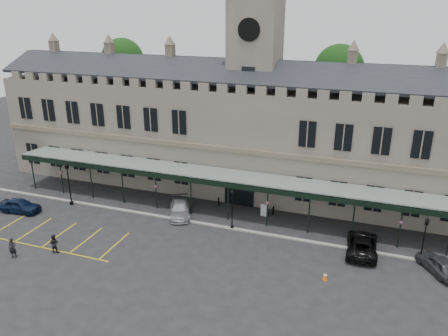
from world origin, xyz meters
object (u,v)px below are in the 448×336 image
(station_building, at_px, (253,135))
(sign_board, at_px, (264,211))
(lamp_post_right, at_px, (424,236))
(car_taxi, at_px, (180,209))
(lamp_post_mid, at_px, (232,206))
(lamp_post_left, at_px, (68,180))
(car_van, at_px, (362,244))
(traffic_cone, at_px, (325,276))
(person_b, at_px, (54,243))
(car_left_a, at_px, (20,205))
(car_right_a, at_px, (439,264))
(person_a, at_px, (13,248))
(clock_tower, at_px, (255,76))

(station_building, xyz_separation_m, sign_board, (3.23, -6.73, -5.83))
(lamp_post_right, height_order, car_taxi, lamp_post_right)
(lamp_post_mid, distance_m, car_taxi, 6.31)
(lamp_post_left, distance_m, car_van, 30.24)
(traffic_cone, distance_m, person_b, 23.13)
(car_taxi, distance_m, person_b, 12.54)
(lamp_post_mid, xyz_separation_m, lamp_post_right, (16.76, -0.34, 0.03))
(lamp_post_right, bearing_deg, car_left_a, -174.77)
(lamp_post_mid, relative_size, sign_board, 3.20)
(station_building, height_order, lamp_post_right, station_building)
(car_taxi, distance_m, car_right_a, 24.11)
(car_left_a, relative_size, car_taxi, 0.90)
(car_right_a, bearing_deg, lamp_post_mid, -36.90)
(car_right_a, bearing_deg, car_taxi, -38.28)
(car_taxi, xyz_separation_m, person_b, (-7.30, -10.19, 0.15))
(traffic_cone, height_order, car_van, car_van)
(person_a, bearing_deg, car_taxi, 32.28)
(lamp_post_mid, distance_m, car_right_a, 18.16)
(car_left_a, relative_size, car_van, 0.79)
(car_taxi, xyz_separation_m, car_van, (18.00, -1.20, 0.06))
(lamp_post_mid, height_order, lamp_post_right, lamp_post_right)
(station_building, xyz_separation_m, lamp_post_left, (-17.16, -10.95, -3.57))
(lamp_post_mid, height_order, person_b, lamp_post_mid)
(person_a, bearing_deg, station_building, 36.89)
(lamp_post_right, height_order, person_b, lamp_post_right)
(person_b, bearing_deg, car_left_a, -42.38)
(sign_board, height_order, car_left_a, car_left_a)
(lamp_post_left, bearing_deg, sign_board, 11.68)
(car_left_a, distance_m, person_b, 10.18)
(station_building, distance_m, car_taxi, 12.06)
(sign_board, bearing_deg, lamp_post_right, -7.32)
(car_right_a, relative_size, person_a, 2.29)
(car_van, bearing_deg, lamp_post_left, -1.11)
(lamp_post_mid, height_order, car_left_a, lamp_post_mid)
(lamp_post_mid, bearing_deg, station_building, 95.39)
(car_van, height_order, person_b, person_b)
(car_van, xyz_separation_m, person_a, (-28.02, -10.90, 0.16))
(clock_tower, height_order, lamp_post_mid, clock_tower)
(lamp_post_mid, xyz_separation_m, traffic_cone, (9.55, -5.48, -2.15))
(clock_tower, xyz_separation_m, sign_board, (3.23, -6.82, -12.48))
(sign_board, distance_m, car_taxi, 8.63)
(traffic_cone, bearing_deg, car_right_a, 26.14)
(car_right_a, bearing_deg, car_van, -43.55)
(station_building, relative_size, car_taxi, 12.43)
(car_right_a, xyz_separation_m, person_a, (-34.02, -9.74, 0.20))
(sign_board, relative_size, person_b, 0.76)
(lamp_post_mid, relative_size, person_b, 2.44)
(car_right_a, height_order, person_a, person_a)
(traffic_cone, height_order, sign_board, sign_board)
(lamp_post_left, relative_size, lamp_post_right, 1.16)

